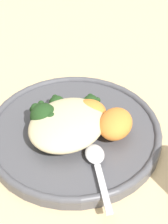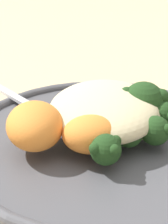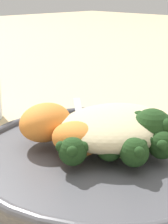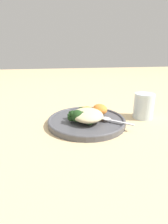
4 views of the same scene
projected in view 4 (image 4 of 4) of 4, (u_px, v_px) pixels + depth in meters
The scene contains 14 objects.
ground_plane at pixel (87, 124), 0.64m from camera, with size 4.00×4.00×0.00m, color #D6B784.
plate at pixel (86, 121), 0.64m from camera, with size 0.28×0.28×0.02m.
quinoa_mound at pixel (88, 115), 0.62m from camera, with size 0.13×0.11×0.04m, color beige.
broccoli_stalk_0 at pixel (83, 111), 0.67m from camera, with size 0.07×0.04×0.03m.
broccoli_stalk_1 at pixel (83, 114), 0.64m from camera, with size 0.05×0.07×0.03m.
broccoli_stalk_2 at pixel (77, 115), 0.64m from camera, with size 0.04×0.08×0.03m.
broccoli_stalk_3 at pixel (78, 117), 0.62m from camera, with size 0.05×0.11×0.03m.
broccoli_stalk_4 at pixel (80, 116), 0.60m from camera, with size 0.07×0.10×0.04m.
broccoli_stalk_5 at pixel (86, 117), 0.60m from camera, with size 0.08×0.06×0.03m.
broccoli_stalk_6 at pixel (90, 119), 0.60m from camera, with size 0.11×0.04×0.03m.
sweet_potato_chunk_0 at pixel (100, 109), 0.67m from camera, with size 0.06×0.05×0.04m, color orange.
sweet_potato_chunk_1 at pixel (87, 111), 0.66m from camera, with size 0.05×0.04×0.03m, color orange.
spoon at pixel (109, 119), 0.61m from camera, with size 0.09×0.11×0.01m.
water_glass at pixel (144, 106), 0.68m from camera, with size 0.08×0.08×0.10m, color silver.
Camera 4 is at (-0.57, 0.11, 0.26)m, focal length 28.00 mm.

